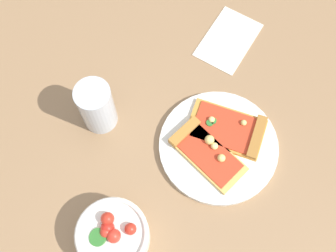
{
  "coord_description": "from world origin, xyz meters",
  "views": [
    {
      "loc": [
        0.24,
        0.12,
        0.81
      ],
      "look_at": [
        0.0,
        -0.09,
        0.03
      ],
      "focal_mm": 44.88,
      "sensor_mm": 36.0,
      "label": 1
    }
  ],
  "objects_px": {
    "plate": "(218,146)",
    "pizza_slice_near": "(205,150)",
    "pizza_slice_far": "(230,129)",
    "paper_napkin": "(228,40)",
    "soda_glass": "(97,108)",
    "salad_bowl": "(113,235)"
  },
  "relations": [
    {
      "from": "soda_glass",
      "to": "paper_napkin",
      "type": "xyz_separation_m",
      "value": [
        -0.33,
        0.08,
        -0.05
      ]
    },
    {
      "from": "pizza_slice_far",
      "to": "soda_glass",
      "type": "height_order",
      "value": "soda_glass"
    },
    {
      "from": "plate",
      "to": "pizza_slice_near",
      "type": "xyz_separation_m",
      "value": [
        0.03,
        -0.01,
        0.01
      ]
    },
    {
      "from": "plate",
      "to": "soda_glass",
      "type": "height_order",
      "value": "soda_glass"
    },
    {
      "from": "paper_napkin",
      "to": "plate",
      "type": "bearing_deg",
      "value": 33.98
    },
    {
      "from": "pizza_slice_far",
      "to": "soda_glass",
      "type": "bearing_deg",
      "value": -55.16
    },
    {
      "from": "plate",
      "to": "salad_bowl",
      "type": "height_order",
      "value": "salad_bowl"
    },
    {
      "from": "soda_glass",
      "to": "plate",
      "type": "bearing_deg",
      "value": 116.86
    },
    {
      "from": "pizza_slice_far",
      "to": "plate",
      "type": "bearing_deg",
      "value": 5.08
    },
    {
      "from": "pizza_slice_near",
      "to": "soda_glass",
      "type": "bearing_deg",
      "value": -68.13
    },
    {
      "from": "pizza_slice_near",
      "to": "salad_bowl",
      "type": "height_order",
      "value": "salad_bowl"
    },
    {
      "from": "plate",
      "to": "pizza_slice_near",
      "type": "distance_m",
      "value": 0.03
    },
    {
      "from": "pizza_slice_near",
      "to": "plate",
      "type": "bearing_deg",
      "value": 155.13
    },
    {
      "from": "pizza_slice_near",
      "to": "paper_napkin",
      "type": "height_order",
      "value": "pizza_slice_near"
    },
    {
      "from": "paper_napkin",
      "to": "soda_glass",
      "type": "bearing_deg",
      "value": -13.42
    },
    {
      "from": "pizza_slice_far",
      "to": "paper_napkin",
      "type": "xyz_separation_m",
      "value": [
        -0.18,
        -0.14,
        -0.02
      ]
    },
    {
      "from": "plate",
      "to": "paper_napkin",
      "type": "distance_m",
      "value": 0.26
    },
    {
      "from": "pizza_slice_far",
      "to": "salad_bowl",
      "type": "relative_size",
      "value": 1.34
    },
    {
      "from": "salad_bowl",
      "to": "soda_glass",
      "type": "height_order",
      "value": "soda_glass"
    },
    {
      "from": "plate",
      "to": "pizza_slice_far",
      "type": "height_order",
      "value": "pizza_slice_far"
    },
    {
      "from": "pizza_slice_near",
      "to": "pizza_slice_far",
      "type": "height_order",
      "value": "pizza_slice_near"
    },
    {
      "from": "salad_bowl",
      "to": "paper_napkin",
      "type": "height_order",
      "value": "salad_bowl"
    }
  ]
}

